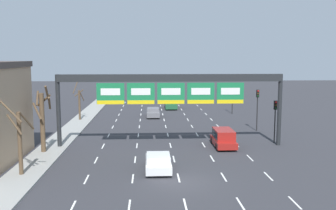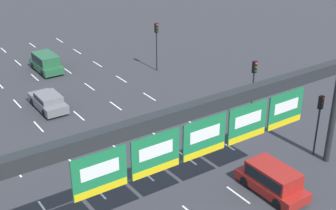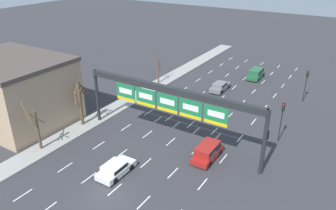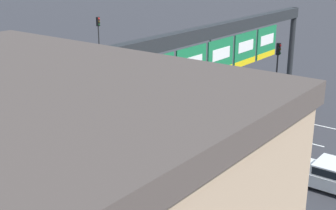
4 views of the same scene
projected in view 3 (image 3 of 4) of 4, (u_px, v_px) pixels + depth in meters
ground_plane at (108, 196)px, 29.64m from camera, size 220.00×220.00×0.00m
sidewalk_left at (27, 158)px, 35.00m from camera, size 2.80×110.00×0.15m
lane_dashes at (181, 133)px, 40.05m from camera, size 13.32×67.00×0.01m
sign_gantry at (169, 97)px, 35.29m from camera, size 21.80×0.70×7.04m
building_near at (13, 90)px, 41.57m from camera, size 14.19×10.83×8.30m
suv_green at (256, 73)px, 56.97m from camera, size 1.99×4.44×1.76m
car_white at (115, 169)px, 32.20m from camera, size 1.96×4.16×1.30m
suv_red at (207, 151)px, 34.60m from camera, size 1.93×4.42×1.72m
car_grey at (220, 86)px, 52.03m from camera, size 1.87×4.45×1.35m
traffic_light_near_gantry at (266, 142)px, 32.21m from camera, size 0.30×0.35×4.31m
traffic_light_mid_block at (306, 80)px, 47.08m from camera, size 0.30×0.35×4.74m
traffic_light_far_end at (282, 115)px, 36.77m from camera, size 0.30×0.35×4.88m
tree_bare_closest at (36, 127)px, 35.34m from camera, size 2.15×1.62×5.65m
tree_bare_second at (158, 69)px, 54.13m from camera, size 1.52×1.52×5.70m
tree_bare_third at (80, 102)px, 40.45m from camera, size 1.73×1.70×6.04m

